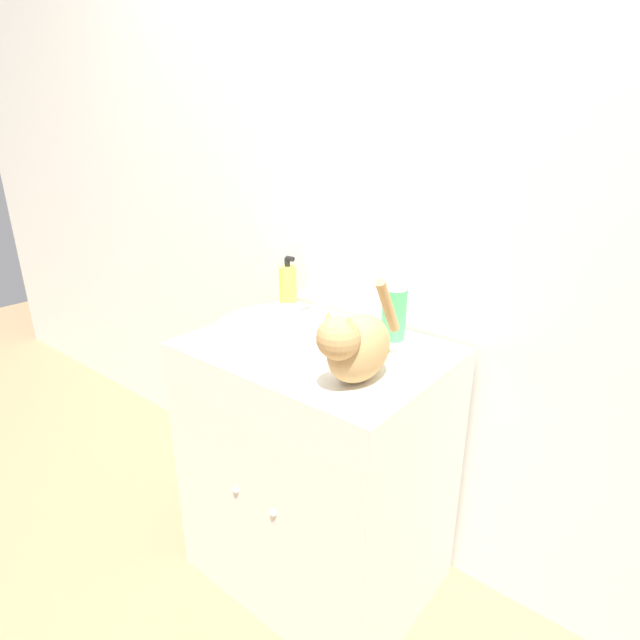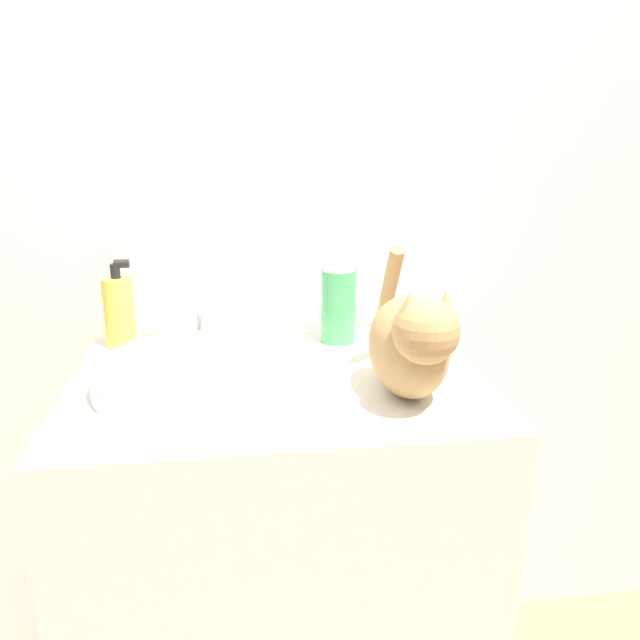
% 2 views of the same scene
% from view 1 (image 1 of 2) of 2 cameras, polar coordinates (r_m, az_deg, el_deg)
% --- Properties ---
extents(ground_plane, '(8.00, 8.00, 0.00)m').
position_cam_1_polar(ground_plane, '(1.86, -6.73, -30.99)').
color(ground_plane, '#997551').
extents(wall_back, '(6.00, 0.05, 2.50)m').
position_cam_1_polar(wall_back, '(1.65, 6.95, 13.20)').
color(wall_back, silver).
rests_on(wall_back, ground_plane).
extents(vanity_cabinet, '(0.76, 0.58, 0.86)m').
position_cam_1_polar(vanity_cabinet, '(1.71, -0.37, -16.31)').
color(vanity_cabinet, silver).
rests_on(vanity_cabinet, ground_plane).
extents(sink_basin, '(0.38, 0.38, 0.05)m').
position_cam_1_polar(sink_basin, '(1.56, -4.80, -1.05)').
color(sink_basin, silver).
rests_on(sink_basin, vanity_cabinet).
extents(faucet, '(0.16, 0.11, 0.12)m').
position_cam_1_polar(faucet, '(1.68, -0.37, 1.82)').
color(faucet, silver).
rests_on(faucet, vanity_cabinet).
extents(cat, '(0.14, 0.33, 0.25)m').
position_cam_1_polar(cat, '(1.24, 4.08, -2.88)').
color(cat, tan).
rests_on(cat, vanity_cabinet).
extents(soap_bottle, '(0.06, 0.06, 0.19)m').
position_cam_1_polar(soap_bottle, '(1.82, -3.70, 3.96)').
color(soap_bottle, '#EADB4C').
rests_on(soap_bottle, vanity_cabinet).
extents(spray_bottle, '(0.07, 0.07, 0.20)m').
position_cam_1_polar(spray_bottle, '(1.53, 8.48, 1.19)').
color(spray_bottle, '#4CB266').
rests_on(spray_bottle, vanity_cabinet).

